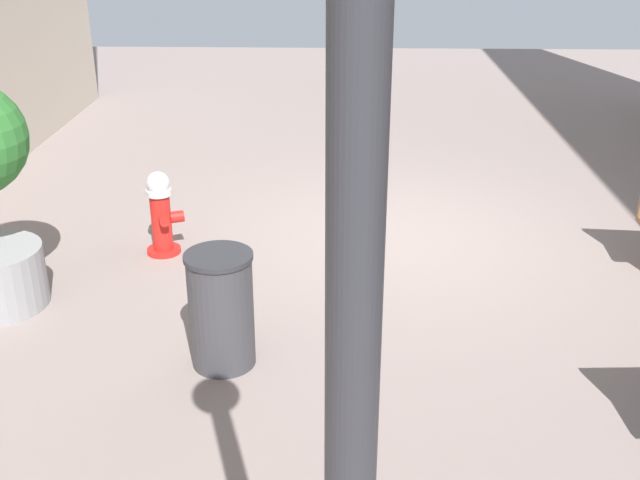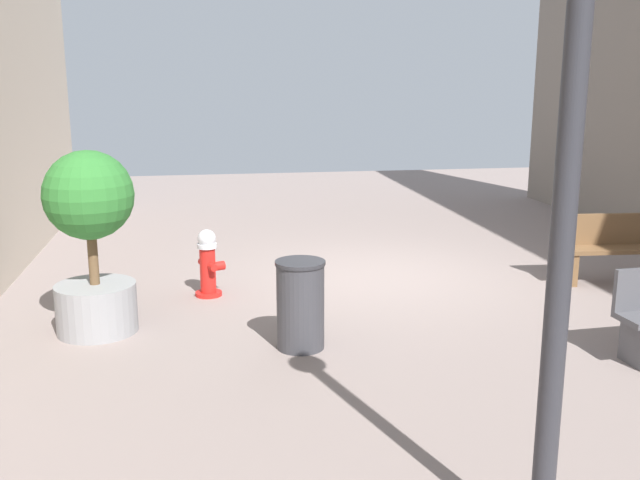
{
  "view_description": "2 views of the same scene",
  "coord_description": "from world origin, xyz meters",
  "px_view_note": "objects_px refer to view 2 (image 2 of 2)",
  "views": [
    {
      "loc": [
        0.64,
        7.73,
        3.41
      ],
      "look_at": [
        0.83,
        1.67,
        0.7
      ],
      "focal_mm": 42.93,
      "sensor_mm": 36.0,
      "label": 1
    },
    {
      "loc": [
        2.58,
        9.7,
        2.84
      ],
      "look_at": [
        1.24,
        1.82,
        1.01
      ],
      "focal_mm": 40.24,
      "sensor_mm": 36.0,
      "label": 2
    }
  ],
  "objects_px": {
    "planter_tree": "(91,232)",
    "trash_bin": "(300,305)",
    "bench_near": "(616,247)",
    "street_lamp": "(568,165)",
    "fire_hydrant": "(208,263)"
  },
  "relations": [
    {
      "from": "fire_hydrant",
      "to": "street_lamp",
      "type": "xyz_separation_m",
      "value": [
        -1.9,
        5.65,
        1.93
      ]
    },
    {
      "from": "fire_hydrant",
      "to": "street_lamp",
      "type": "bearing_deg",
      "value": 108.55
    },
    {
      "from": "fire_hydrant",
      "to": "bench_near",
      "type": "bearing_deg",
      "value": 177.45
    },
    {
      "from": "fire_hydrant",
      "to": "planter_tree",
      "type": "bearing_deg",
      "value": 42.76
    },
    {
      "from": "bench_near",
      "to": "planter_tree",
      "type": "relative_size",
      "value": 0.85
    },
    {
      "from": "bench_near",
      "to": "trash_bin",
      "type": "xyz_separation_m",
      "value": [
        4.75,
        1.81,
        -0.02
      ]
    },
    {
      "from": "fire_hydrant",
      "to": "bench_near",
      "type": "distance_m",
      "value": 5.69
    },
    {
      "from": "fire_hydrant",
      "to": "trash_bin",
      "type": "xyz_separation_m",
      "value": [
        -0.93,
        2.06,
        0.03
      ]
    },
    {
      "from": "fire_hydrant",
      "to": "bench_near",
      "type": "xyz_separation_m",
      "value": [
        -5.69,
        0.25,
        0.05
      ]
    },
    {
      "from": "planter_tree",
      "to": "street_lamp",
      "type": "distance_m",
      "value": 5.61
    },
    {
      "from": "bench_near",
      "to": "trash_bin",
      "type": "bearing_deg",
      "value": 20.85
    },
    {
      "from": "bench_near",
      "to": "street_lamp",
      "type": "relative_size",
      "value": 0.46
    },
    {
      "from": "planter_tree",
      "to": "trash_bin",
      "type": "relative_size",
      "value": 2.15
    },
    {
      "from": "fire_hydrant",
      "to": "planter_tree",
      "type": "height_order",
      "value": "planter_tree"
    },
    {
      "from": "fire_hydrant",
      "to": "street_lamp",
      "type": "relative_size",
      "value": 0.23
    }
  ]
}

